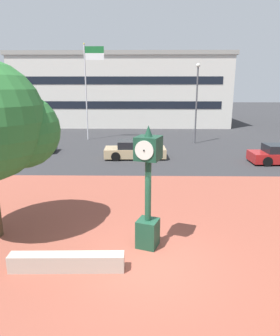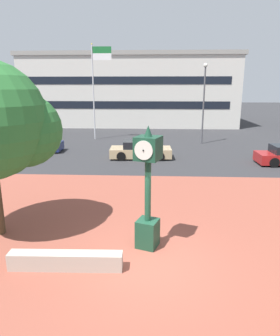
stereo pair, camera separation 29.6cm
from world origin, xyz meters
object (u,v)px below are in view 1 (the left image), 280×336
at_px(car_street_near, 26,145).
at_px(civic_building, 124,90).
at_px(street_lamp_post, 197,96).
at_px(street_clock, 148,191).
at_px(car_street_mid, 134,150).
at_px(flagpole_primary, 88,82).

bearing_deg(car_street_near, civic_building, 161.23).
xyz_separation_m(car_street_near, street_lamp_post, (13.96, 4.33, 3.68)).
height_order(street_clock, car_street_near, street_clock).
bearing_deg(street_clock, car_street_mid, 113.86).
bearing_deg(civic_building, car_street_mid, -84.56).
relative_size(civic_building, street_lamp_post, 3.98).
xyz_separation_m(car_street_mid, street_lamp_post, (5.33, 6.21, 3.68)).
bearing_deg(flagpole_primary, street_lamp_post, -11.11).
bearing_deg(flagpole_primary, civic_building, 81.75).
bearing_deg(street_lamp_post, flagpole_primary, 168.89).
xyz_separation_m(street_clock, car_street_near, (-9.51, 14.56, -1.32)).
relative_size(street_clock, street_lamp_post, 0.56).
bearing_deg(car_street_mid, street_lamp_post, 137.14).
relative_size(car_street_mid, flagpole_primary, 0.50).
bearing_deg(street_lamp_post, car_street_mid, -130.61).
height_order(street_clock, street_lamp_post, street_lamp_post).
xyz_separation_m(flagpole_primary, civic_building, (2.31, 15.94, -0.88)).
height_order(flagpole_primary, street_lamp_post, flagpole_primary).
height_order(car_street_near, street_lamp_post, street_lamp_post).
relative_size(car_street_near, flagpole_primary, 0.51).
distance_m(street_clock, car_street_mid, 12.77).
bearing_deg(car_street_mid, car_street_near, -104.57).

